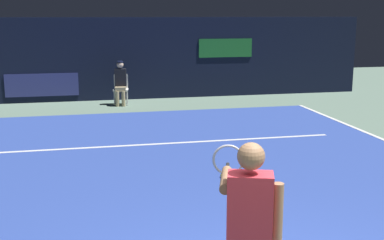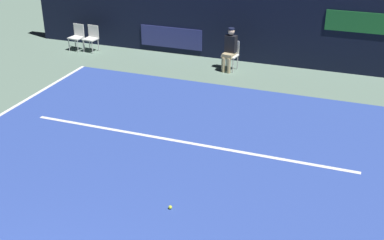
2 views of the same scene
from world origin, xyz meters
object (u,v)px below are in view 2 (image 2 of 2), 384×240
at_px(line_judge_on_chair, 230,49).
at_px(courtside_chair_far, 92,37).
at_px(courtside_chair_near, 77,36).
at_px(tennis_ball, 170,207).

height_order(line_judge_on_chair, courtside_chair_far, line_judge_on_chair).
relative_size(courtside_chair_near, tennis_ball, 12.94).
relative_size(courtside_chair_near, courtside_chair_far, 1.00).
distance_m(line_judge_on_chair, courtside_chair_near, 5.54).
height_order(line_judge_on_chair, courtside_chair_near, line_judge_on_chair).
bearing_deg(courtside_chair_near, tennis_ball, -48.86).
bearing_deg(courtside_chair_near, courtside_chair_far, 3.79).
bearing_deg(line_judge_on_chair, courtside_chair_near, 177.98).
bearing_deg(courtside_chair_far, courtside_chair_near, -176.21).
xyz_separation_m(line_judge_on_chair, tennis_ball, (1.09, -7.39, -0.64)).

